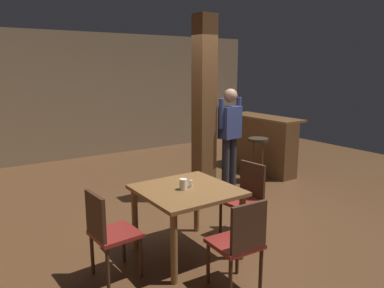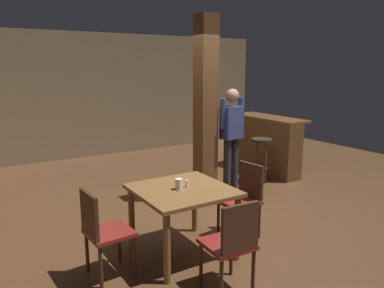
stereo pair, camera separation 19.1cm
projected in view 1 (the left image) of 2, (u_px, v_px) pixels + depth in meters
The scene contains 12 objects.
ground_plane at pixel (226, 213), 5.32m from camera, with size 10.80×10.80×0.00m, color #4C301C.
wall_back at pixel (104, 95), 8.69m from camera, with size 8.00×0.10×2.80m, color #756047.
pillar at pixel (204, 110), 5.66m from camera, with size 0.28×0.28×2.80m, color brown.
dining_table at pixel (187, 199), 4.06m from camera, with size 0.99×0.99×0.76m.
chair_west at pixel (108, 231), 3.59m from camera, with size 0.45×0.45×0.89m.
chair_east at pixel (246, 195), 4.57m from camera, with size 0.46×0.46×0.89m.
chair_south at pixel (240, 241), 3.38m from camera, with size 0.44×0.44×0.89m.
napkin_cup at pixel (183, 184), 3.99m from camera, with size 0.08×0.08×0.12m, color silver.
salt_shaker at pixel (191, 184), 4.07m from camera, with size 0.03×0.03×0.08m, color silver.
standing_person at pixel (230, 135), 5.85m from camera, with size 0.47×0.24×1.72m.
bar_counter at pixel (260, 143), 7.42m from camera, with size 0.56×1.64×1.09m.
bar_stool_near at pixel (258, 149), 6.70m from camera, with size 0.36×0.36×0.80m.
Camera 1 is at (-3.20, -3.88, 2.06)m, focal length 35.00 mm.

